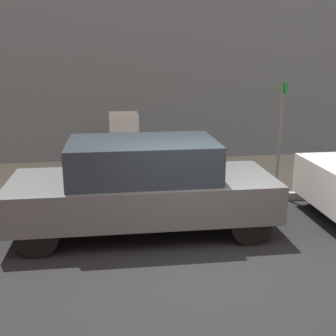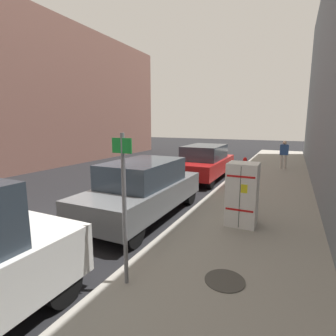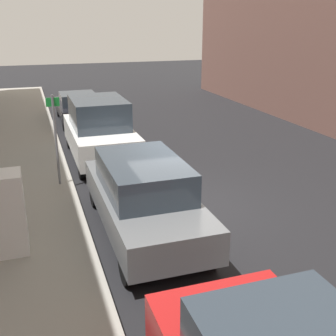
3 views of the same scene
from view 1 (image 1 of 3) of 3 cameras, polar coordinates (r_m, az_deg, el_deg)
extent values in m
plane|color=black|center=(7.09, 4.81, -12.42)|extent=(80.00, 80.00, 0.00)
cube|color=#9E998E|center=(11.14, -0.02, -1.43)|extent=(3.70, 44.00, 0.18)
cube|color=white|center=(10.66, -5.93, 2.90)|extent=(0.78, 0.71, 1.69)
cube|color=black|center=(10.67, -4.01, 2.96)|extent=(0.01, 0.01, 1.60)
cube|color=yellow|center=(10.72, -4.06, 4.32)|extent=(0.16, 0.01, 0.22)
cube|color=red|center=(10.57, -4.06, 5.82)|extent=(0.70, 0.01, 0.05)
cube|color=red|center=(10.75, -3.97, 1.20)|extent=(0.70, 0.01, 0.05)
cylinder|color=#47443F|center=(11.48, 8.05, -0.57)|extent=(0.70, 0.70, 0.02)
cylinder|color=slate|center=(10.04, 14.91, 4.27)|extent=(0.07, 0.07, 2.57)
cube|color=#198C33|center=(9.91, 15.45, 10.43)|extent=(0.36, 0.02, 0.24)
cube|color=slate|center=(7.94, -3.39, -3.70)|extent=(1.90, 4.89, 0.70)
cube|color=#2D3842|center=(7.74, -3.47, 1.20)|extent=(1.68, 2.69, 0.70)
cylinder|color=black|center=(9.12, 7.83, -3.59)|extent=(0.22, 0.72, 0.72)
cylinder|color=black|center=(7.66, 11.07, -7.52)|extent=(0.22, 0.72, 0.72)
cylinder|color=black|center=(8.91, -15.64, -4.50)|extent=(0.22, 0.72, 0.72)
cylinder|color=black|center=(7.40, -17.33, -8.77)|extent=(0.22, 0.72, 0.72)
cylinder|color=black|center=(9.95, 19.84, -2.92)|extent=(0.22, 0.67, 0.67)
camera|label=2|loc=(13.61, 25.09, 12.27)|focal=28.00mm
camera|label=3|loc=(12.63, -49.02, 16.46)|focal=45.00mm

